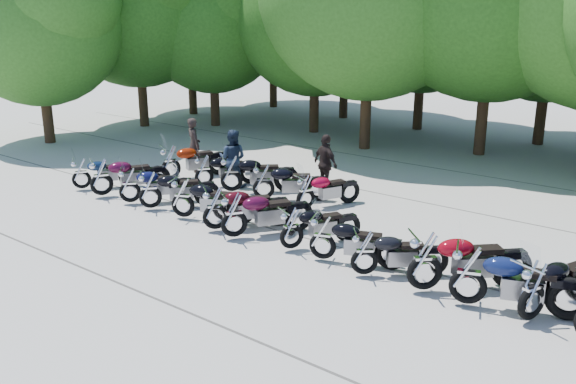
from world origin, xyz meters
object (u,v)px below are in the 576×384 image
Objects in this scene: motorcycle_12 at (533,289)px; motorcycle_11 at (469,273)px; motorcycle_17 at (264,180)px; motorcycle_10 at (425,259)px; motorcycle_5 at (215,207)px; motorcycle_7 at (292,227)px; motorcycle_14 at (170,161)px; rider_1 at (233,158)px; motorcycle_6 at (234,214)px; motorcycle_9 at (365,251)px; motorcycle_18 at (306,191)px; rider_2 at (326,164)px; motorcycle_8 at (323,236)px; motorcycle_16 at (231,172)px; motorcycle_3 at (150,189)px; motorcycle_0 at (81,173)px; motorcycle_1 at (101,176)px; motorcycle_2 at (130,184)px; rider_0 at (194,145)px; motorcycle_4 at (183,196)px; motorcycle_15 at (204,169)px.

motorcycle_11 is at bearing 27.78° from motorcycle_12.
motorcycle_10 is at bearing -151.67° from motorcycle_17.
motorcycle_10 is 0.92m from motorcycle_11.
motorcycle_11 is (6.70, -0.05, 0.04)m from motorcycle_5.
motorcycle_7 is 0.85× the size of motorcycle_11.
rider_1 is (2.08, 0.78, 0.26)m from motorcycle_14.
motorcycle_5 is 0.98× the size of motorcycle_12.
motorcycle_5 is at bearing 23.26° from motorcycle_6.
motorcycle_12 is at bearing -146.12° from motorcycle_6.
motorcycle_18 reaches higher than motorcycle_9.
motorcycle_17 is (-0.68, 2.73, -0.02)m from motorcycle_5.
motorcycle_7 is 4.93m from rider_2.
motorcycle_17 is (-7.38, 2.77, -0.06)m from motorcycle_11.
motorcycle_10 is at bearing -154.46° from motorcycle_7.
motorcycle_12 is (2.07, 0.05, -0.05)m from motorcycle_10.
motorcycle_7 is 0.88× the size of motorcycle_12.
motorcycle_8 is 3.63m from motorcycle_18.
rider_2 is at bearing -37.01° from motorcycle_7.
motorcycle_7 is 5.03m from motorcycle_16.
motorcycle_12 is at bearing -140.11° from motorcycle_3.
motorcycle_0 is 4.76m from motorcycle_16.
motorcycle_14 is at bearing 50.64° from motorcycle_16.
motorcycle_2 is at bearing -148.47° from motorcycle_1.
rider_0 is (-2.86, 1.18, 0.28)m from motorcycle_16.
motorcycle_5 is (1.37, -0.15, 0.01)m from motorcycle_4.
motorcycle_6 is at bearing 74.57° from motorcycle_8.
motorcycle_5 is 0.98× the size of motorcycle_14.
motorcycle_2 is 4.03m from rider_0.
motorcycle_0 is 6.71m from motorcycle_6.
motorcycle_3 is at bearing 67.41° from motorcycle_4.
motorcycle_4 is 0.90× the size of motorcycle_10.
motorcycle_15 is at bearing -94.76° from motorcycle_1.
rider_1 reaches higher than motorcycle_10.
motorcycle_8 is 8.21m from motorcycle_14.
motorcycle_7 is at bearing -137.78° from motorcycle_6.
motorcycle_4 is at bearing -150.22° from motorcycle_1.
motorcycle_6 is 1.16× the size of motorcycle_9.
motorcycle_1 is 2.12m from motorcycle_3.
motorcycle_4 is (3.43, 0.12, -0.02)m from motorcycle_1.
motorcycle_17 is at bearing -30.87° from motorcycle_6.
motorcycle_5 is (5.95, -0.10, 0.08)m from motorcycle_0.
motorcycle_12 reaches higher than motorcycle_9.
motorcycle_0 is 11.73m from motorcycle_10.
motorcycle_1 is 4.92m from motorcycle_17.
motorcycle_16 is at bearing -3.11° from motorcycle_7.
motorcycle_3 is 7.12m from motorcycle_9.
motorcycle_11 is (12.65, -0.15, 0.12)m from motorcycle_0.
motorcycle_3 is (0.89, 0.02, 0.01)m from motorcycle_2.
rider_2 is (2.22, 1.87, 0.25)m from motorcycle_16.
rider_2 is at bearing -43.52° from motorcycle_4.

